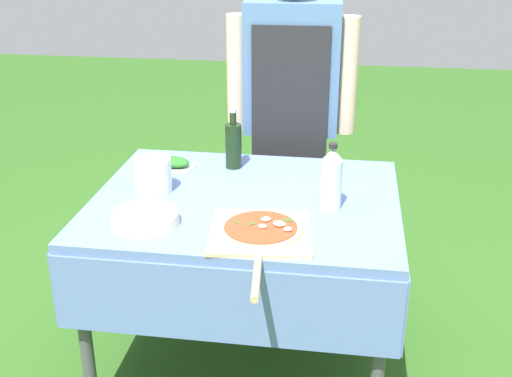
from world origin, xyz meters
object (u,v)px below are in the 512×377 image
Objects in this scene: herb_container at (172,163)px; mixing_tub at (153,175)px; person_cook at (291,102)px; water_bottle at (332,178)px; oil_bottle at (233,144)px; pizza_on_peel at (261,232)px; prep_table at (246,219)px; plate_stack at (145,218)px.

mixing_tub is (-0.00, -0.25, 0.04)m from herb_container.
water_bottle is at bearing 104.12° from person_cook.
mixing_tub is at bearing -131.79° from oil_bottle.
pizza_on_peel is 0.36m from water_bottle.
oil_bottle is at bearing 48.21° from mixing_tub.
oil_bottle is 0.40m from mixing_tub.
person_cook reaches higher than oil_bottle.
herb_container is (-0.26, -0.04, -0.08)m from oil_bottle.
mixing_tub is at bearing 177.85° from prep_table.
prep_table is 0.34m from pizza_on_peel.
pizza_on_peel is at bearing -129.97° from water_bottle.
mixing_tub is at bearing 140.10° from pizza_on_peel.
person_cook is at bearing 44.86° from herb_container.
prep_table is 0.42m from plate_stack.
pizza_on_peel is 2.31× the size of oil_bottle.
herb_container is at bearing 89.03° from mixing_tub.
oil_bottle is 0.62m from plate_stack.
pizza_on_peel is 0.65m from oil_bottle.
pizza_on_peel is 2.49× the size of plate_stack.
oil_bottle is at bearing 102.72° from pizza_on_peel.
oil_bottle reaches higher than mixing_tub.
person_cook is 1.08m from plate_stack.
mixing_tub is at bearing 175.34° from water_bottle.
person_cook is (0.10, 0.72, 0.27)m from prep_table.
pizza_on_peel is 2.92× the size of herb_container.
herb_container is at bearing 42.74° from person_cook.
person_cook is 0.85m from mixing_tub.
oil_bottle reaches higher than water_bottle.
pizza_on_peel is at bearing -71.53° from prep_table.
prep_table is 0.40m from mixing_tub.
pizza_on_peel is at bearing -34.21° from mixing_tub.
prep_table is 0.46m from herb_container.
mixing_tub is at bearing 101.26° from plate_stack.
plate_stack is at bearing -78.74° from mixing_tub.
mixing_tub is 0.29m from plate_stack.
oil_bottle is 1.77× the size of mixing_tub.
oil_bottle is at bearing 140.35° from water_bottle.
oil_bottle reaches higher than plate_stack.
plate_stack is (-0.63, -0.23, -0.10)m from water_bottle.
person_cook reaches higher than herb_container.
herb_container is 0.85× the size of plate_stack.
oil_bottle is 0.27m from herb_container.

